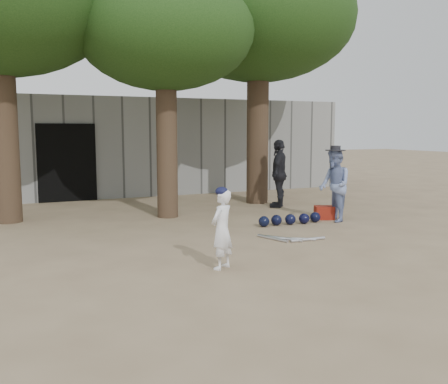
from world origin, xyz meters
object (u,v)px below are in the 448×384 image
spectator_blue (334,185)px  red_bag (324,213)px  boy_player (222,229)px  spectator_dark (279,173)px

spectator_blue → red_bag: 0.72m
spectator_blue → boy_player: bearing=-43.7°
boy_player → spectator_dark: size_ratio=0.66×
spectator_dark → red_bag: bearing=42.7°
boy_player → spectator_dark: spectator_dark is taller
boy_player → spectator_blue: spectator_blue is taller
boy_player → red_bag: (3.79, 2.78, -0.44)m
spectator_blue → spectator_dark: bearing=-165.1°
spectator_dark → red_bag: (0.02, -2.00, -0.74)m
spectator_dark → red_bag: 2.14m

